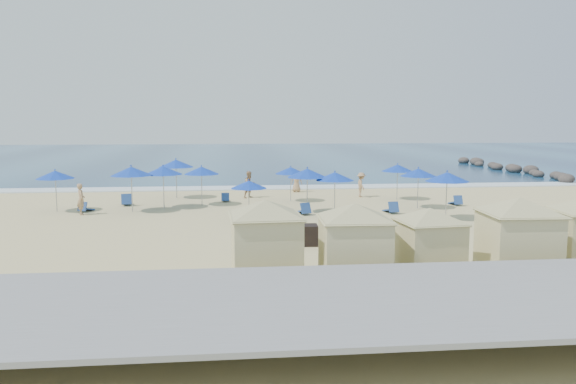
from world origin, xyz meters
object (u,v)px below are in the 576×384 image
object	(u,v)px
umbrella_1	(163,170)
umbrella_4	(201,170)
umbrella_9	(398,168)
beachgoer_3	(297,181)
umbrella_6	(249,185)
umbrella_8	(335,176)
beachgoer_1	(250,185)
cabana_2	(429,233)
umbrella_0	(55,175)
beachgoer_0	(81,199)
cabana_1	(355,233)
trash_bin	(307,235)
umbrella_5	(307,173)
umbrella_10	(418,172)
rock_jetty	(520,170)
umbrella_2	(176,163)
beachgoer_2	(361,185)
umbrella_3	(131,171)
umbrella_7	(291,171)
cabana_0	(266,230)
cabana_3	(519,227)
umbrella_11	(447,177)

from	to	relation	value
umbrella_1	umbrella_4	xyz separation A→B (m)	(2.20, 0.95, -0.11)
umbrella_9	beachgoer_3	distance (m)	7.76
umbrella_6	umbrella_1	bearing A→B (deg)	136.72
umbrella_8	umbrella_1	bearing A→B (deg)	161.50
umbrella_6	beachgoer_1	world-z (taller)	umbrella_6
cabana_2	umbrella_0	xyz separation A→B (m)	(-16.49, 15.25, 0.65)
beachgoer_0	umbrella_6	bearing A→B (deg)	-130.95
cabana_1	umbrella_6	world-z (taller)	cabana_1
trash_bin	umbrella_5	size ratio (longest dim) A/B	0.33
umbrella_10	rock_jetty	bearing A→B (deg)	49.46
umbrella_2	beachgoer_2	size ratio (longest dim) A/B	1.60
trash_bin	umbrella_4	size ratio (longest dim) A/B	0.34
umbrella_3	umbrella_8	xyz separation A→B (m)	(11.33, -2.05, -0.21)
beachgoer_0	umbrella_10	bearing A→B (deg)	-113.64
umbrella_9	beachgoer_0	xyz separation A→B (m)	(-19.15, -4.01, -1.22)
cabana_2	umbrella_3	distance (m)	19.08
umbrella_7	umbrella_6	bearing A→B (deg)	-113.74
umbrella_8	cabana_0	bearing A→B (deg)	-110.16
cabana_3	beachgoer_3	xyz separation A→B (m)	(-4.69, 22.91, -0.88)
cabana_3	umbrella_2	bearing A→B (deg)	122.51
umbrella_9	umbrella_5	bearing A→B (deg)	-144.39
trash_bin	cabana_1	world-z (taller)	cabana_1
cabana_0	cabana_3	xyz separation A→B (m)	(8.36, -0.37, 0.01)
umbrella_0	beachgoer_1	size ratio (longest dim) A/B	1.36
umbrella_3	umbrella_8	world-z (taller)	umbrella_3
cabana_1	umbrella_3	bearing A→B (deg)	122.22
umbrella_9	beachgoer_2	xyz separation A→B (m)	(-2.06, 1.47, -1.25)
cabana_0	umbrella_2	distance (m)	20.71
trash_bin	cabana_3	xyz separation A→B (m)	(6.30, -5.50, 1.27)
cabana_3	beachgoer_1	size ratio (longest dim) A/B	2.62
umbrella_1	beachgoer_3	bearing A→B (deg)	37.44
cabana_1	umbrella_7	distance (m)	18.29
beachgoer_3	trash_bin	bearing A→B (deg)	101.11
umbrella_7	umbrella_8	world-z (taller)	umbrella_8
cabana_3	umbrella_7	size ratio (longest dim) A/B	2.05
cabana_3	umbrella_10	size ratio (longest dim) A/B	1.91
umbrella_4	cabana_1	bearing A→B (deg)	-71.76
umbrella_3	umbrella_11	bearing A→B (deg)	-14.32
cabana_3	umbrella_1	distance (m)	21.06
beachgoer_1	beachgoer_3	size ratio (longest dim) A/B	1.10
cabana_1	cabana_3	bearing A→B (deg)	0.92
cabana_0	rock_jetty	bearing A→B (deg)	51.69
umbrella_8	trash_bin	bearing A→B (deg)	-108.92
umbrella_3	umbrella_6	world-z (taller)	umbrella_3
umbrella_3	umbrella_10	distance (m)	16.65
cabana_3	umbrella_7	xyz separation A→B (m)	(-5.63, 18.20, 0.30)
umbrella_5	beachgoer_1	distance (m)	7.39
cabana_3	umbrella_8	distance (m)	13.51
cabana_1	beachgoer_2	size ratio (longest dim) A/B	2.71
cabana_2	beachgoer_2	world-z (taller)	cabana_2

